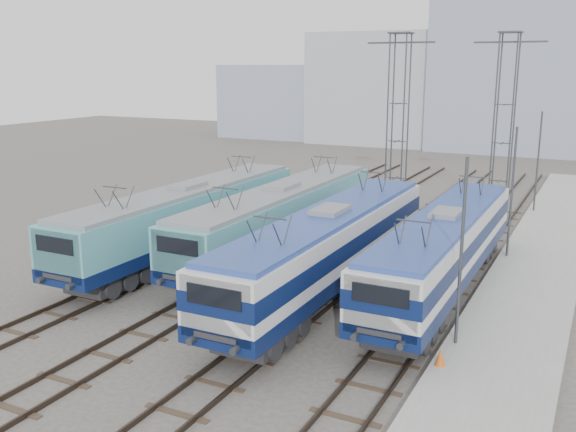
{
  "coord_description": "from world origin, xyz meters",
  "views": [
    {
      "loc": [
        12.81,
        -19.7,
        9.99
      ],
      "look_at": [
        -0.64,
        7.0,
        2.93
      ],
      "focal_mm": 40.0,
      "sensor_mm": 36.0,
      "label": 1
    }
  ],
  "objects_px": {
    "locomotive_far_right": "(444,246)",
    "safety_cone": "(440,357)",
    "mast_rear": "(538,164)",
    "locomotive_center_right": "(328,244)",
    "mast_mid": "(512,196)",
    "locomotive_center_left": "(280,216)",
    "catenary_tower_west": "(398,117)",
    "locomotive_far_left": "(186,215)",
    "mast_front": "(461,257)",
    "catenary_tower_east": "(504,118)"
  },
  "relations": [
    {
      "from": "catenary_tower_west",
      "to": "locomotive_center_left",
      "type": "bearing_deg",
      "value": -100.03
    },
    {
      "from": "locomotive_far_left",
      "to": "mast_rear",
      "type": "bearing_deg",
      "value": 50.77
    },
    {
      "from": "locomotive_center_left",
      "to": "catenary_tower_west",
      "type": "xyz_separation_m",
      "value": [
        2.25,
        12.72,
        4.36
      ]
    },
    {
      "from": "safety_cone",
      "to": "locomotive_far_left",
      "type": "bearing_deg",
      "value": 154.76
    },
    {
      "from": "locomotive_center_right",
      "to": "mast_mid",
      "type": "distance_m",
      "value": 10.94
    },
    {
      "from": "locomotive_center_left",
      "to": "locomotive_center_right",
      "type": "distance_m",
      "value": 6.1
    },
    {
      "from": "catenary_tower_east",
      "to": "safety_cone",
      "type": "distance_m",
      "value": 24.84
    },
    {
      "from": "catenary_tower_west",
      "to": "catenary_tower_east",
      "type": "xyz_separation_m",
      "value": [
        6.5,
        2.0,
        0.0
      ]
    },
    {
      "from": "mast_mid",
      "to": "catenary_tower_east",
      "type": "bearing_deg",
      "value": 101.86
    },
    {
      "from": "locomotive_far_right",
      "to": "catenary_tower_west",
      "type": "xyz_separation_m",
      "value": [
        -6.75,
        14.46,
        4.39
      ]
    },
    {
      "from": "mast_front",
      "to": "mast_mid",
      "type": "bearing_deg",
      "value": 90.0
    },
    {
      "from": "locomotive_center_right",
      "to": "catenary_tower_west",
      "type": "distance_m",
      "value": 17.52
    },
    {
      "from": "catenary_tower_west",
      "to": "mast_mid",
      "type": "distance_m",
      "value": 12.16
    },
    {
      "from": "locomotive_center_right",
      "to": "mast_rear",
      "type": "xyz_separation_m",
      "value": [
        6.35,
        20.84,
        1.15
      ]
    },
    {
      "from": "locomotive_center_left",
      "to": "locomotive_center_right",
      "type": "xyz_separation_m",
      "value": [
        4.5,
        -4.12,
        0.07
      ]
    },
    {
      "from": "catenary_tower_east",
      "to": "safety_cone",
      "type": "bearing_deg",
      "value": -85.17
    },
    {
      "from": "locomotive_far_right",
      "to": "mast_rear",
      "type": "height_order",
      "value": "mast_rear"
    },
    {
      "from": "catenary_tower_west",
      "to": "mast_front",
      "type": "bearing_deg",
      "value": -66.73
    },
    {
      "from": "locomotive_center_left",
      "to": "mast_mid",
      "type": "distance_m",
      "value": 11.89
    },
    {
      "from": "locomotive_center_right",
      "to": "locomotive_far_right",
      "type": "bearing_deg",
      "value": 27.87
    },
    {
      "from": "locomotive_far_right",
      "to": "locomotive_center_right",
      "type": "bearing_deg",
      "value": -152.13
    },
    {
      "from": "locomotive_far_left",
      "to": "mast_front",
      "type": "relative_size",
      "value": 2.62
    },
    {
      "from": "mast_rear",
      "to": "locomotive_center_left",
      "type": "bearing_deg",
      "value": -122.98
    },
    {
      "from": "locomotive_far_right",
      "to": "catenary_tower_west",
      "type": "distance_m",
      "value": 16.55
    },
    {
      "from": "locomotive_center_left",
      "to": "locomotive_far_right",
      "type": "xyz_separation_m",
      "value": [
        9.0,
        -1.74,
        -0.02
      ]
    },
    {
      "from": "mast_mid",
      "to": "catenary_tower_west",
      "type": "bearing_deg",
      "value": 137.07
    },
    {
      "from": "catenary_tower_east",
      "to": "catenary_tower_west",
      "type": "bearing_deg",
      "value": -162.9
    },
    {
      "from": "catenary_tower_east",
      "to": "locomotive_center_right",
      "type": "bearing_deg",
      "value": -102.71
    },
    {
      "from": "catenary_tower_east",
      "to": "locomotive_far_right",
      "type": "bearing_deg",
      "value": -89.13
    },
    {
      "from": "locomotive_far_right",
      "to": "safety_cone",
      "type": "distance_m",
      "value": 7.93
    },
    {
      "from": "locomotive_center_left",
      "to": "locomotive_far_right",
      "type": "height_order",
      "value": "locomotive_center_left"
    },
    {
      "from": "locomotive_center_left",
      "to": "safety_cone",
      "type": "relative_size",
      "value": 31.58
    },
    {
      "from": "locomotive_far_right",
      "to": "catenary_tower_east",
      "type": "distance_m",
      "value": 17.03
    },
    {
      "from": "catenary_tower_west",
      "to": "safety_cone",
      "type": "height_order",
      "value": "catenary_tower_west"
    },
    {
      "from": "locomotive_far_right",
      "to": "safety_cone",
      "type": "bearing_deg",
      "value": -76.75
    },
    {
      "from": "locomotive_far_left",
      "to": "mast_front",
      "type": "xyz_separation_m",
      "value": [
        15.35,
        -5.2,
        1.22
      ]
    },
    {
      "from": "locomotive_far_right",
      "to": "mast_front",
      "type": "relative_size",
      "value": 2.52
    },
    {
      "from": "locomotive_far_left",
      "to": "catenary_tower_east",
      "type": "relative_size",
      "value": 1.53
    },
    {
      "from": "locomotive_far_left",
      "to": "mast_mid",
      "type": "relative_size",
      "value": 2.62
    },
    {
      "from": "locomotive_center_left",
      "to": "locomotive_far_right",
      "type": "bearing_deg",
      "value": -10.94
    },
    {
      "from": "locomotive_far_right",
      "to": "locomotive_center_left",
      "type": "bearing_deg",
      "value": 169.06
    },
    {
      "from": "mast_rear",
      "to": "locomotive_center_right",
      "type": "bearing_deg",
      "value": -106.95
    },
    {
      "from": "mast_front",
      "to": "mast_rear",
      "type": "bearing_deg",
      "value": 90.0
    },
    {
      "from": "locomotive_center_right",
      "to": "catenary_tower_west",
      "type": "bearing_deg",
      "value": 97.61
    },
    {
      "from": "locomotive_center_left",
      "to": "mast_front",
      "type": "relative_size",
      "value": 2.62
    },
    {
      "from": "mast_mid",
      "to": "mast_rear",
      "type": "distance_m",
      "value": 12.0
    },
    {
      "from": "catenary_tower_west",
      "to": "mast_mid",
      "type": "xyz_separation_m",
      "value": [
        8.6,
        -8.0,
        -3.14
      ]
    },
    {
      "from": "locomotive_center_right",
      "to": "catenary_tower_east",
      "type": "relative_size",
      "value": 1.54
    },
    {
      "from": "locomotive_far_left",
      "to": "mast_mid",
      "type": "distance_m",
      "value": 16.83
    },
    {
      "from": "mast_rear",
      "to": "safety_cone",
      "type": "relative_size",
      "value": 12.07
    }
  ]
}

